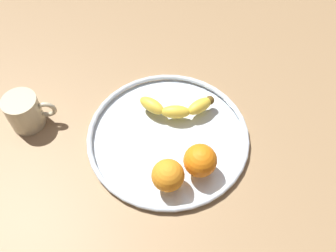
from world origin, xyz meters
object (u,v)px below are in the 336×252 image
(banana, at_px, (177,107))
(orange_center, at_px, (200,161))
(fruit_bowl, at_px, (168,136))
(orange_back_left, at_px, (168,175))
(ambient_mug, at_px, (25,112))

(banana, distance_m, orange_center, 0.16)
(fruit_bowl, height_order, banana, banana)
(orange_back_left, bearing_deg, ambient_mug, 148.82)
(orange_back_left, bearing_deg, orange_center, 22.87)
(banana, xyz_separation_m, orange_back_left, (-0.03, -0.18, 0.02))
(ambient_mug, bearing_deg, orange_center, -22.87)
(banana, xyz_separation_m, orange_center, (0.03, -0.15, 0.02))
(fruit_bowl, bearing_deg, orange_center, -57.66)
(fruit_bowl, distance_m, orange_center, 0.12)
(banana, bearing_deg, ambient_mug, -175.80)
(orange_back_left, bearing_deg, fruit_bowl, 85.94)
(fruit_bowl, bearing_deg, banana, 67.01)
(banana, bearing_deg, orange_back_left, -95.63)
(banana, relative_size, orange_center, 2.68)
(fruit_bowl, bearing_deg, orange_back_left, -94.06)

